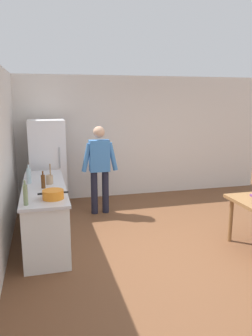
% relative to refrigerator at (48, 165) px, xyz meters
% --- Properties ---
extents(ground_plane, '(14.00, 14.00, 0.00)m').
position_rel_refrigerator_xyz_m(ground_plane, '(1.90, -2.40, -0.90)').
color(ground_plane, brown).
extents(wall_back, '(6.40, 0.12, 2.70)m').
position_rel_refrigerator_xyz_m(wall_back, '(1.90, 0.60, 0.45)').
color(wall_back, silver).
rests_on(wall_back, ground_plane).
extents(kitchen_counter, '(0.64, 2.20, 0.90)m').
position_rel_refrigerator_xyz_m(kitchen_counter, '(-0.10, -1.60, -0.45)').
color(kitchen_counter, white).
rests_on(kitchen_counter, ground_plane).
extents(refrigerator, '(0.70, 0.67, 1.80)m').
position_rel_refrigerator_xyz_m(refrigerator, '(0.00, 0.00, 0.00)').
color(refrigerator, white).
rests_on(refrigerator, ground_plane).
extents(person, '(0.70, 0.22, 1.70)m').
position_rel_refrigerator_xyz_m(person, '(0.95, -0.55, 0.08)').
color(person, '#1E1E2D').
rests_on(person, ground_plane).
extents(cooking_pot, '(0.40, 0.28, 0.12)m').
position_rel_refrigerator_xyz_m(cooking_pot, '(0.01, -2.34, 0.06)').
color(cooking_pot, orange).
rests_on(cooking_pot, kitchen_counter).
extents(utensil_jar, '(0.11, 0.11, 0.32)m').
position_rel_refrigerator_xyz_m(utensil_jar, '(-0.01, -1.54, 0.08)').
color(utensil_jar, tan).
rests_on(utensil_jar, kitchen_counter).
extents(bottle_vinegar_tall, '(0.06, 0.06, 0.32)m').
position_rel_refrigerator_xyz_m(bottle_vinegar_tall, '(-0.32, -2.52, 0.14)').
color(bottle_vinegar_tall, gray).
rests_on(bottle_vinegar_tall, kitchen_counter).
extents(bottle_beer_brown, '(0.06, 0.06, 0.26)m').
position_rel_refrigerator_xyz_m(bottle_beer_brown, '(-0.11, -1.76, 0.11)').
color(bottle_beer_brown, '#5B3314').
rests_on(bottle_beer_brown, kitchen_counter).
extents(bottle_water_clear, '(0.07, 0.07, 0.30)m').
position_rel_refrigerator_xyz_m(bottle_water_clear, '(-0.32, -1.42, 0.13)').
color(bottle_water_clear, silver).
rests_on(bottle_water_clear, kitchen_counter).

